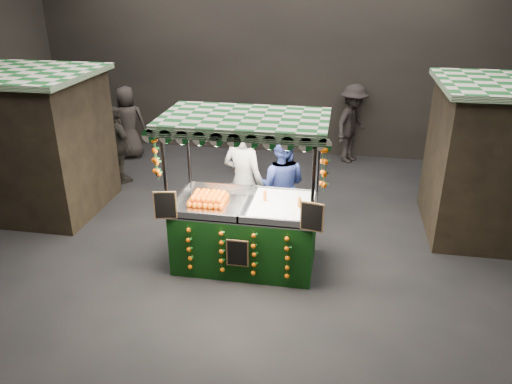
# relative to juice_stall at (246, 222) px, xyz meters

# --- Properties ---
(ground) EXTENTS (12.00, 12.00, 0.00)m
(ground) POSITION_rel_juice_stall_xyz_m (-0.10, 0.32, -0.73)
(ground) COLOR black
(ground) RESTS_ON ground
(market_hall) EXTENTS (12.10, 10.10, 5.05)m
(market_hall) POSITION_rel_juice_stall_xyz_m (-0.10, 0.32, 2.65)
(market_hall) COLOR black
(market_hall) RESTS_ON ground
(neighbour_stall_left) EXTENTS (3.00, 2.20, 2.60)m
(neighbour_stall_left) POSITION_rel_juice_stall_xyz_m (-4.50, 1.32, 0.58)
(neighbour_stall_left) COLOR black
(neighbour_stall_left) RESTS_ON ground
(juice_stall) EXTENTS (2.43, 1.43, 2.35)m
(juice_stall) POSITION_rel_juice_stall_xyz_m (0.00, 0.00, 0.00)
(juice_stall) COLOR #0B330D
(juice_stall) RESTS_ON ground
(vendor_grey) EXTENTS (0.84, 0.68, 1.98)m
(vendor_grey) POSITION_rel_juice_stall_xyz_m (-0.22, 0.90, 0.26)
(vendor_grey) COLOR gray
(vendor_grey) RESTS_ON ground
(vendor_blue) EXTENTS (0.89, 0.70, 1.77)m
(vendor_blue) POSITION_rel_juice_stall_xyz_m (0.39, 1.11, 0.16)
(vendor_blue) COLOR navy
(vendor_blue) RESTS_ON ground
(shopper_0) EXTENTS (0.62, 0.46, 1.56)m
(shopper_0) POSITION_rel_juice_stall_xyz_m (-0.79, 3.77, 0.05)
(shopper_0) COLOR #2D2625
(shopper_0) RESTS_ON ground
(shopper_1) EXTENTS (0.88, 0.78, 1.50)m
(shopper_1) POSITION_rel_juice_stall_xyz_m (3.46, 2.12, 0.02)
(shopper_1) COLOR black
(shopper_1) RESTS_ON ground
(shopper_2) EXTENTS (1.03, 0.87, 1.65)m
(shopper_2) POSITION_rel_juice_stall_xyz_m (-3.29, 2.76, 0.10)
(shopper_2) COLOR #2E2A25
(shopper_2) RESTS_ON ground
(shopper_3) EXTENTS (1.18, 1.37, 1.84)m
(shopper_3) POSITION_rel_juice_stall_xyz_m (1.56, 4.92, 0.19)
(shopper_3) COLOR black
(shopper_3) RESTS_ON ground
(shopper_4) EXTENTS (0.96, 0.74, 1.73)m
(shopper_4) POSITION_rel_juice_stall_xyz_m (-3.73, 4.30, 0.14)
(shopper_4) COLOR #2C2623
(shopper_4) RESTS_ON ground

